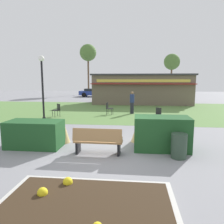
% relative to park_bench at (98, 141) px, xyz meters
% --- Properties ---
extents(ground_plane, '(80.00, 80.00, 0.00)m').
position_rel_park_bench_xyz_m(ground_plane, '(0.20, 0.16, -0.48)').
color(ground_plane, gray).
extents(lawn_patch, '(36.00, 12.00, 0.01)m').
position_rel_park_bench_xyz_m(lawn_patch, '(0.20, 10.90, -0.48)').
color(lawn_patch, '#5B8442').
rests_on(lawn_patch, ground_plane).
extents(flower_bed, '(3.61, 2.51, 0.33)m').
position_rel_park_bench_xyz_m(flower_bed, '(0.33, -3.44, -0.39)').
color(flower_bed, beige).
rests_on(flower_bed, ground_plane).
extents(park_bench, '(1.71, 0.55, 0.95)m').
position_rel_park_bench_xyz_m(park_bench, '(0.00, 0.00, 0.00)').
color(park_bench, '#9E7547').
rests_on(park_bench, ground_plane).
extents(hedge_left, '(2.07, 1.10, 1.03)m').
position_rel_park_bench_xyz_m(hedge_left, '(-2.57, 0.57, 0.03)').
color(hedge_left, '#1E4C23').
rests_on(hedge_left, ground_plane).
extents(hedge_right, '(2.01, 1.10, 1.24)m').
position_rel_park_bench_xyz_m(hedge_right, '(2.26, 0.78, 0.14)').
color(hedge_right, '#1E4C23').
rests_on(hedge_right, ground_plane).
extents(ornamental_grass_behind_left, '(0.59, 0.59, 0.93)m').
position_rel_park_bench_xyz_m(ornamental_grass_behind_left, '(1.41, 1.71, -0.02)').
color(ornamental_grass_behind_left, tan).
rests_on(ornamental_grass_behind_left, ground_plane).
extents(ornamental_grass_behind_right, '(0.54, 0.54, 0.98)m').
position_rel_park_bench_xyz_m(ornamental_grass_behind_right, '(-1.67, 1.27, 0.01)').
color(ornamental_grass_behind_right, tan).
rests_on(ornamental_grass_behind_right, ground_plane).
extents(lamppost_mid, '(0.36, 0.36, 4.04)m').
position_rel_park_bench_xyz_m(lamppost_mid, '(-4.47, 5.87, 2.07)').
color(lamppost_mid, black).
rests_on(lamppost_mid, ground_plane).
extents(trash_bin, '(0.52, 0.52, 0.83)m').
position_rel_park_bench_xyz_m(trash_bin, '(2.74, -0.08, -0.06)').
color(trash_bin, '#2D4233').
rests_on(trash_bin, ground_plane).
extents(food_kiosk, '(10.43, 4.52, 3.14)m').
position_rel_park_bench_xyz_m(food_kiosk, '(1.95, 16.55, 1.10)').
color(food_kiosk, '#6B5B4C').
rests_on(food_kiosk, ground_plane).
extents(cafe_chair_west, '(0.62, 0.62, 0.89)m').
position_rel_park_bench_xyz_m(cafe_chair_west, '(2.61, 6.05, 0.05)').
color(cafe_chair_west, black).
rests_on(cafe_chair_west, ground_plane).
extents(cafe_chair_east, '(0.51, 0.51, 0.89)m').
position_rel_park_bench_xyz_m(cafe_chair_east, '(-0.69, 8.67, 0.05)').
color(cafe_chair_east, black).
rests_on(cafe_chair_east, ground_plane).
extents(cafe_chair_center, '(0.62, 0.62, 0.89)m').
position_rel_park_bench_xyz_m(cafe_chair_center, '(-4.17, 7.44, 0.05)').
color(cafe_chair_center, black).
rests_on(cafe_chair_center, ground_plane).
extents(person_strolling, '(0.34, 0.34, 1.69)m').
position_rel_park_bench_xyz_m(person_strolling, '(1.03, 9.31, 0.38)').
color(person_strolling, '#23232D').
rests_on(person_strolling, ground_plane).
extents(parked_car_west_slot, '(4.27, 2.19, 1.20)m').
position_rel_park_bench_xyz_m(parked_car_west_slot, '(-4.99, 25.15, 0.16)').
color(parked_car_west_slot, navy).
rests_on(parked_car_west_slot, ground_plane).
extents(parked_car_center_slot, '(4.34, 2.34, 1.20)m').
position_rel_park_bench_xyz_m(parked_car_center_slot, '(0.05, 25.14, 0.16)').
color(parked_car_center_slot, black).
rests_on(parked_car_center_slot, ground_plane).
extents(tree_left_bg, '(2.80, 2.80, 7.01)m').
position_rel_park_bench_xyz_m(tree_left_bg, '(7.58, 32.98, 5.07)').
color(tree_left_bg, brown).
rests_on(tree_left_bg, ground_plane).
extents(tree_right_bg, '(2.80, 2.80, 8.42)m').
position_rel_park_bench_xyz_m(tree_right_bg, '(-6.78, 30.06, 6.45)').
color(tree_right_bg, brown).
rests_on(tree_right_bg, ground_plane).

